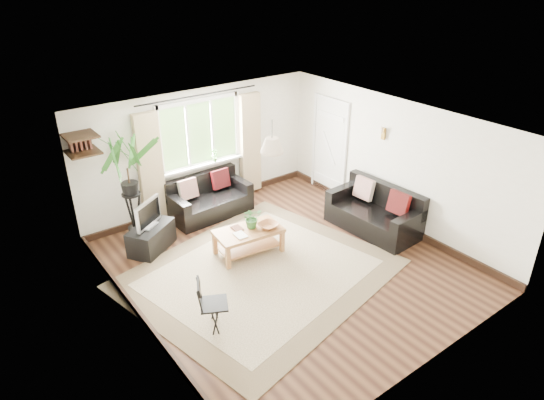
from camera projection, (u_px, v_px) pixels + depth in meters
floor at (286, 265)px, 8.04m from camera, size 5.50×5.50×0.00m
ceiling at (289, 126)px, 6.96m from camera, size 5.50×5.50×0.00m
wall_back at (200, 150)px, 9.46m from camera, size 5.00×0.02×2.40m
wall_front at (437, 288)px, 5.53m from camera, size 5.00×0.02×2.40m
wall_left at (134, 254)px, 6.16m from camera, size 0.02×5.50×2.40m
wall_right at (395, 164)px, 8.84m from camera, size 0.02×5.50×2.40m
rug at (260, 273)px, 7.82m from camera, size 4.49×4.06×0.02m
window at (200, 133)px, 9.28m from camera, size 2.50×0.16×2.16m
door at (329, 148)px, 10.13m from camera, size 0.06×0.96×2.06m
corner_shelf at (82, 144)px, 7.77m from camera, size 0.50×0.50×0.34m
pendant_lamp at (272, 142)px, 7.40m from camera, size 0.36×0.36×0.54m
wall_sconce at (383, 132)px, 8.77m from camera, size 0.12×0.12×0.28m
sofa_back at (210, 197)px, 9.46m from camera, size 1.61×0.86×0.74m
sofa_right at (374, 211)px, 8.91m from camera, size 1.74×0.94×0.80m
coffee_table at (249, 242)px, 8.26m from camera, size 1.19×0.74×0.46m
table_plant at (252, 218)px, 8.17m from camera, size 0.37×0.34×0.36m
bowl at (268, 225)px, 8.21m from camera, size 0.38×0.38×0.08m
book_a at (236, 237)px, 7.95m from camera, size 0.19×0.25×0.02m
book_b at (233, 230)px, 8.15m from camera, size 0.16×0.22×0.02m
tv_stand at (151, 238)px, 8.38m from camera, size 0.97×0.86×0.46m
tv at (148, 213)px, 8.17m from camera, size 0.66×0.53×0.50m
palm_stand at (130, 190)px, 8.38m from camera, size 0.79×0.79×1.95m
folding_chair at (214, 305)px, 6.52m from camera, size 0.54×0.54×0.78m
sill_plant at (215, 155)px, 9.57m from camera, size 0.14×0.10×0.27m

